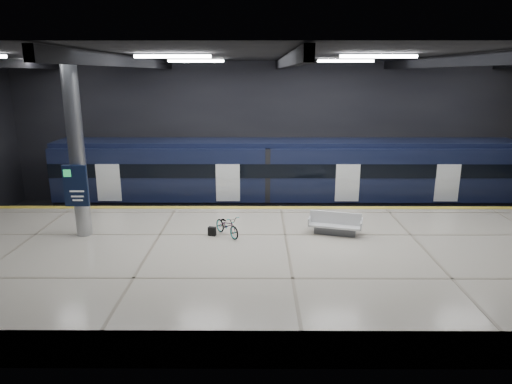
{
  "coord_description": "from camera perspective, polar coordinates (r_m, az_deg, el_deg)",
  "views": [
    {
      "loc": [
        -1.09,
        -18.14,
        7.33
      ],
      "look_at": [
        -1.18,
        1.5,
        2.2
      ],
      "focal_mm": 32.0,
      "sensor_mm": 36.0,
      "label": 1
    }
  ],
  "objects": [
    {
      "name": "platform",
      "position": [
        17.08,
        3.94,
        -8.78
      ],
      "size": [
        30.0,
        11.0,
        1.1
      ],
      "primitive_type": "cube",
      "color": "beige",
      "rests_on": "ground"
    },
    {
      "name": "pannier_bag",
      "position": [
        18.16,
        -5.51,
        -4.91
      ],
      "size": [
        0.34,
        0.26,
        0.35
      ],
      "primitive_type": "cube",
      "rotation": [
        0.0,
        0.0,
        -0.3
      ],
      "color": "black",
      "rests_on": "platform"
    },
    {
      "name": "safety_strip",
      "position": [
        21.82,
        3.11,
        -1.95
      ],
      "size": [
        30.0,
        0.4,
        0.01
      ],
      "primitive_type": "cube",
      "color": "gold",
      "rests_on": "platform"
    },
    {
      "name": "train",
      "position": [
        24.44,
        7.98,
        2.04
      ],
      "size": [
        29.4,
        2.84,
        3.79
      ],
      "color": "black",
      "rests_on": "ground"
    },
    {
      "name": "bench",
      "position": [
        18.47,
        9.87,
        -4.23
      ],
      "size": [
        2.23,
        1.38,
        0.92
      ],
      "rotation": [
        0.0,
        0.0,
        -0.27
      ],
      "color": "#595B60",
      "rests_on": "platform"
    },
    {
      "name": "room_shell",
      "position": [
        18.25,
        3.73,
        9.54
      ],
      "size": [
        30.1,
        16.1,
        8.05
      ],
      "color": "black",
      "rests_on": "ground"
    },
    {
      "name": "info_column",
      "position": [
        18.68,
        -21.54,
        4.78
      ],
      "size": [
        0.9,
        0.78,
        6.9
      ],
      "color": "#9EA0A5",
      "rests_on": "platform"
    },
    {
      "name": "ground",
      "position": [
        19.6,
        3.46,
        -7.36
      ],
      "size": [
        30.0,
        30.0,
        0.0
      ],
      "primitive_type": "plane",
      "color": "black",
      "rests_on": "ground"
    },
    {
      "name": "bicycle",
      "position": [
        18.03,
        -3.63,
        -4.2
      ],
      "size": [
        1.38,
        1.62,
        0.84
      ],
      "primitive_type": "imported",
      "rotation": [
        0.0,
        0.0,
        0.62
      ],
      "color": "#99999E",
      "rests_on": "platform"
    },
    {
      "name": "rails",
      "position": [
        24.75,
        2.77,
        -2.41
      ],
      "size": [
        30.0,
        1.52,
        0.16
      ],
      "color": "gray",
      "rests_on": "ground"
    }
  ]
}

